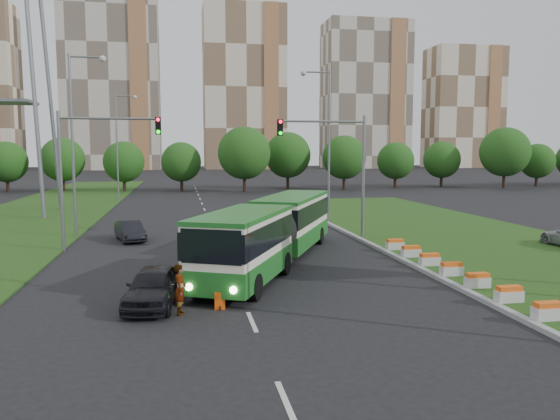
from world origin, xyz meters
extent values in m
plane|color=black|center=(0.00, 0.00, 0.00)|extent=(360.00, 360.00, 0.00)
cube|color=#224E16|center=(13.00, 8.00, 0.07)|extent=(14.00, 60.00, 0.15)
cube|color=#989898|center=(6.05, 8.00, 0.09)|extent=(0.30, 60.00, 0.18)
cube|color=#224E16|center=(-18.00, 25.00, 0.05)|extent=(12.00, 110.00, 0.10)
cylinder|color=slate|center=(6.40, 10.00, 4.00)|extent=(0.20, 0.20, 8.00)
cylinder|color=slate|center=(3.65, 10.00, 7.60)|extent=(5.50, 0.14, 0.14)
cube|color=black|center=(0.90, 10.00, 7.20)|extent=(0.32, 0.32, 1.00)
cylinder|color=slate|center=(-12.00, 9.00, 4.00)|extent=(0.20, 0.20, 8.00)
cylinder|color=slate|center=(-9.25, 9.00, 7.60)|extent=(5.50, 0.14, 0.14)
cube|color=black|center=(-6.50, 9.00, 7.20)|extent=(0.32, 0.32, 1.00)
cube|color=beige|center=(-25.00, 150.00, 26.00)|extent=(28.00, 15.00, 52.00)
cube|color=beige|center=(15.00, 150.00, 25.00)|extent=(25.00, 15.00, 50.00)
cube|color=beige|center=(55.00, 150.00, 23.50)|extent=(27.00, 15.00, 47.00)
cube|color=beige|center=(90.00, 150.00, 20.00)|extent=(24.00, 14.00, 40.00)
cube|color=white|center=(-0.98, -1.48, 1.78)|extent=(2.55, 7.03, 2.75)
cube|color=white|center=(-0.98, 7.53, 1.78)|extent=(2.55, 8.55, 2.75)
cylinder|color=black|center=(-0.98, 2.64, 1.73)|extent=(2.55, 1.27, 2.55)
cube|color=#1E6A22|center=(-0.98, -1.48, 0.87)|extent=(2.63, 7.08, 0.97)
cube|color=#1E6A22|center=(-0.98, 7.53, 0.87)|extent=(2.63, 8.60, 0.97)
cube|color=black|center=(-0.98, -1.48, 2.24)|extent=(2.63, 7.08, 1.07)
cube|color=black|center=(-0.98, 7.53, 2.24)|extent=(2.63, 8.60, 1.07)
imported|color=black|center=(-6.36, -3.44, 0.74)|extent=(2.36, 4.53, 1.47)
imported|color=black|center=(-8.53, 11.98, 0.64)|extent=(2.38, 4.13, 1.29)
imported|color=gray|center=(-5.38, -4.69, 0.90)|extent=(0.50, 0.70, 1.80)
cube|color=#DC4B0B|center=(-3.96, -4.28, 0.33)|extent=(0.38, 0.33, 0.65)
cylinder|color=black|center=(-3.96, -4.44, 0.08)|extent=(0.04, 0.15, 0.15)
camera|label=1|loc=(-5.30, -23.82, 5.78)|focal=35.00mm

